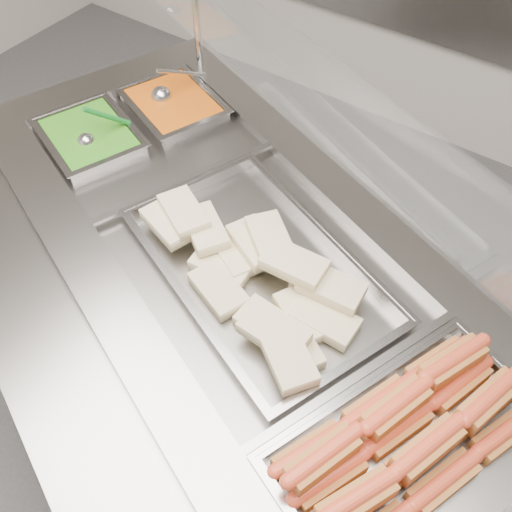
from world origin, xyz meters
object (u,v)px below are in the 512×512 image
Objects in this scene: pan_wraps at (258,271)px; ladle at (163,95)px; pan_hotdogs at (416,461)px; serving_spoon at (90,137)px; steam_counter at (247,341)px; sneeze_guard at (327,98)px.

ladle reaches higher than pan_wraps.
pan_hotdogs and pan_wraps have the same top height.
serving_spoon is (-0.75, 0.12, 0.04)m from pan_wraps.
steam_counter is at bearing -7.76° from serving_spoon.
serving_spoon reaches higher than pan_wraps.
pan_wraps is 0.76m from serving_spoon.
pan_hotdogs is 1.45m from ladle.
pan_wraps is 4.65× the size of serving_spoon.
sneeze_guard reaches higher than pan_hotdogs.
ladle is 1.14× the size of serving_spoon.
steam_counter is 12.26× the size of serving_spoon.
sneeze_guard is 0.50m from pan_wraps.
pan_wraps is (0.06, -0.02, 0.47)m from steam_counter.
steam_counter is 1.25× the size of sneeze_guard.
ladle is (-0.74, 0.19, -0.39)m from sneeze_guard.
pan_hotdogs is at bearing -14.56° from serving_spoon.
serving_spoon is at bearing 172.24° from steam_counter.
sneeze_guard is 0.88m from serving_spoon.
pan_hotdogs is (0.55, -0.48, -0.45)m from sneeze_guard.
serving_spoon reaches higher than ladle.
ladle is (-1.29, 0.66, 0.05)m from pan_hotdogs.
steam_counter is 0.86m from serving_spoon.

